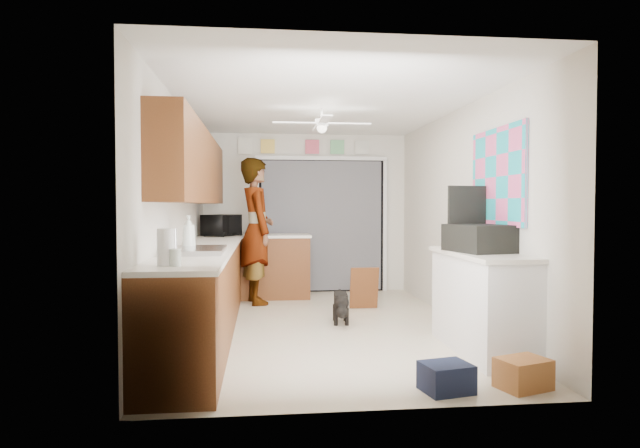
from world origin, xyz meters
name	(u,v)px	position (x,y,z in m)	size (l,w,h in m)	color
floor	(324,326)	(0.00, 0.00, 0.00)	(5.00, 5.00, 0.00)	beige
ceiling	(324,105)	(0.00, 0.00, 2.50)	(5.00, 5.00, 0.00)	white
wall_back	(306,213)	(0.00, 2.50, 1.25)	(3.20, 3.20, 0.00)	silver
wall_front	(367,224)	(0.00, -2.50, 1.25)	(3.20, 3.20, 0.00)	silver
wall_left	(179,217)	(-1.60, 0.00, 1.25)	(5.00, 5.00, 0.00)	silver
wall_right	(461,216)	(1.60, 0.00, 1.25)	(5.00, 5.00, 0.00)	silver
left_base_cabinets	(207,289)	(-1.30, 0.00, 0.45)	(0.60, 4.80, 0.90)	brown
left_countertop	(208,247)	(-1.29, 0.00, 0.92)	(0.62, 4.80, 0.04)	white
upper_cabinets	(195,168)	(-1.44, 0.20, 1.80)	(0.32, 4.00, 0.80)	brown
sink_basin	(196,251)	(-1.29, -1.00, 0.95)	(0.50, 0.76, 0.06)	silver
faucet	(175,241)	(-1.48, -1.00, 1.05)	(0.03, 0.03, 0.22)	silver
peninsula_base	(275,267)	(-0.50, 2.00, 0.45)	(1.00, 0.60, 0.90)	brown
peninsula_top	(275,236)	(-0.50, 2.00, 0.92)	(1.04, 0.64, 0.04)	white
back_opening_recess	(322,226)	(0.25, 2.47, 1.05)	(2.00, 0.06, 2.10)	black
curtain_panel	(322,226)	(0.25, 2.43, 1.05)	(1.90, 0.03, 2.05)	slate
door_trim_left	(257,226)	(-0.77, 2.44, 1.05)	(0.06, 0.04, 2.10)	white
door_trim_right	(385,226)	(1.27, 2.44, 1.05)	(0.06, 0.04, 2.10)	white
door_trim_head	(322,158)	(0.25, 2.44, 2.12)	(2.10, 0.04, 0.06)	white
header_frame_0	(268,146)	(-0.60, 2.47, 2.30)	(0.22, 0.02, 0.22)	#F7CC52
header_frame_2	(312,147)	(0.10, 2.47, 2.30)	(0.22, 0.02, 0.22)	#DF536D
header_frame_3	(337,147)	(0.50, 2.47, 2.30)	(0.22, 0.02, 0.22)	#6BBB7C
header_frame_4	(362,147)	(0.90, 2.47, 2.30)	(0.22, 0.02, 0.22)	silver
route66_sign	(245,146)	(-0.95, 2.47, 2.30)	(0.22, 0.02, 0.26)	silver
right_counter_base	(482,304)	(1.35, -1.20, 0.45)	(0.50, 1.40, 0.90)	white
right_counter_top	(481,254)	(1.34, -1.20, 0.92)	(0.54, 1.44, 0.04)	white
abstract_painting	(498,177)	(1.58, -1.00, 1.65)	(0.03, 1.15, 0.95)	#EA5692
ceiling_fan	(322,124)	(0.00, 0.20, 2.32)	(1.14, 1.14, 0.24)	white
microwave	(222,225)	(-1.27, 1.73, 1.09)	(0.55, 0.37, 0.30)	black
soap_bottle	(189,233)	(-1.39, -0.72, 1.11)	(0.13, 0.13, 0.34)	silver
jar_b	(175,257)	(-1.31, -2.08, 1.00)	(0.08, 0.08, 0.12)	silver
paper_towel_roll	(166,247)	(-1.38, -2.04, 1.07)	(0.12, 0.12, 0.27)	white
suitcase	(479,238)	(1.32, -1.18, 1.07)	(0.44, 0.59, 0.25)	black
suitcase_rim	(478,250)	(1.32, -1.18, 0.96)	(0.44, 0.58, 0.02)	yellow
suitcase_lid	(467,211)	(1.32, -0.89, 1.32)	(0.42, 0.03, 0.50)	black
cardboard_box	(523,374)	(1.25, -2.20, 0.11)	(0.36, 0.27, 0.23)	#BC6F3B
navy_crate	(446,377)	(0.66, -2.20, 0.10)	(0.34, 0.29, 0.21)	#141A32
cabinet_door_panel	(364,288)	(0.65, 0.95, 0.28)	(0.37, 0.03, 0.56)	brown
man	(256,231)	(-0.77, 1.55, 1.02)	(0.74, 0.49, 2.03)	white
dog	(341,306)	(0.22, 0.16, 0.20)	(0.22, 0.50, 0.39)	black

